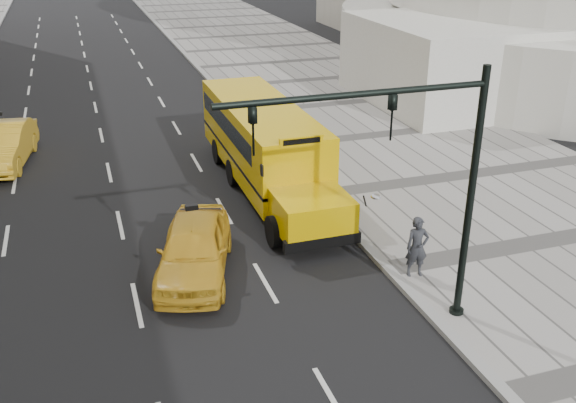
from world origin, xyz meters
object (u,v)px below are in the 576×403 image
object	(u,v)px
taxi_far	(3,145)
traffic_signal	(420,173)
pedestrian	(417,247)
taxi_near	(194,248)
school_bus	(263,140)

from	to	relation	value
taxi_far	traffic_signal	size ratio (longest dim) A/B	0.79
taxi_far	pedestrian	distance (m)	17.57
taxi_far	traffic_signal	bearing A→B (deg)	-47.46
pedestrian	traffic_signal	bearing A→B (deg)	-113.26
taxi_near	pedestrian	bearing A→B (deg)	-4.52
school_bus	taxi_far	bearing A→B (deg)	150.42
school_bus	traffic_signal	size ratio (longest dim) A/B	1.81
traffic_signal	pedestrian	bearing A→B (deg)	56.53
taxi_near	pedestrian	size ratio (longest dim) A/B	2.70
taxi_near	traffic_signal	bearing A→B (deg)	-26.95
taxi_far	pedestrian	size ratio (longest dim) A/B	2.90
school_bus	taxi_far	xyz separation A→B (m)	(-9.41, 5.34, -0.93)
school_bus	taxi_near	xyz separation A→B (m)	(-3.73, -5.76, -0.97)
school_bus	traffic_signal	world-z (taller)	traffic_signal
school_bus	traffic_signal	distance (m)	10.30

